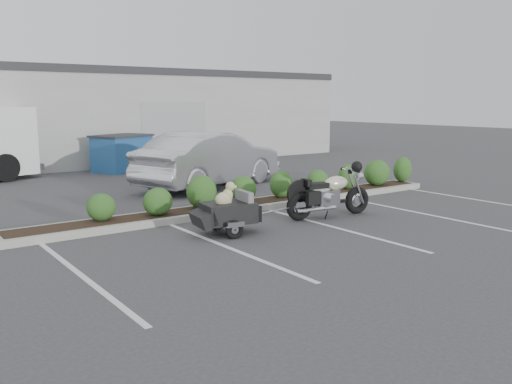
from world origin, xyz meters
TOP-DOWN VIEW (x-y plane):
  - ground at (0.00, 0.00)m, footprint 90.00×90.00m
  - planter_kerb at (1.00, 2.20)m, footprint 12.00×1.00m
  - building at (0.00, 17.00)m, footprint 26.00×10.00m
  - motorcycle at (1.84, 0.29)m, footprint 2.26×0.87m
  - pet_trailer at (-0.94, 0.32)m, footprint 1.83×1.03m
  - sedan at (1.96, 5.77)m, footprint 5.51×3.38m
  - dumpster at (1.23, 11.00)m, footprint 2.51×2.16m

SIDE VIEW (x-z plane):
  - ground at x=0.00m, z-range 0.00..0.00m
  - planter_kerb at x=1.00m, z-range 0.00..0.15m
  - pet_trailer at x=-0.94m, z-range -0.08..0.99m
  - motorcycle at x=1.84m, z-range -0.13..1.17m
  - dumpster at x=1.23m, z-range 0.01..1.40m
  - sedan at x=1.96m, z-range 0.00..1.72m
  - building at x=0.00m, z-range 0.00..4.00m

